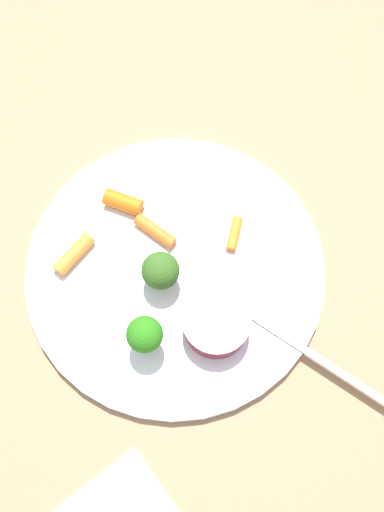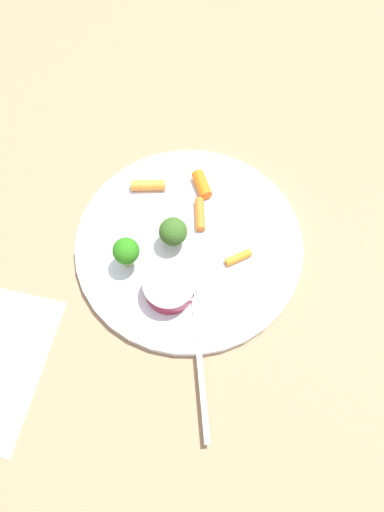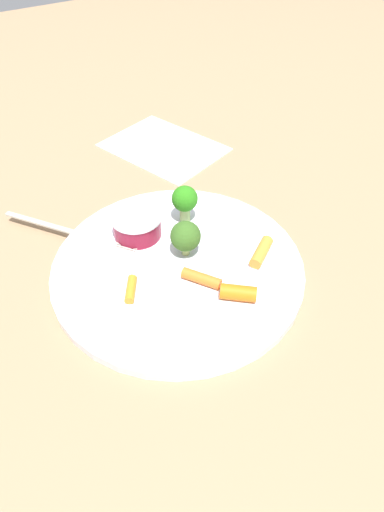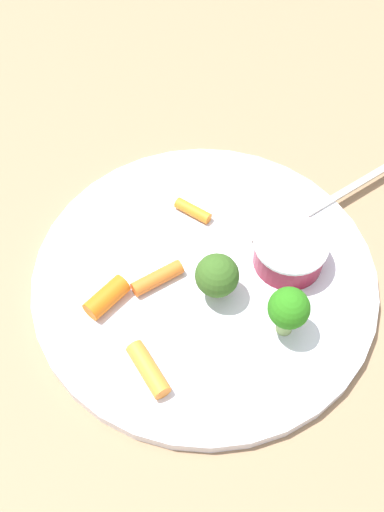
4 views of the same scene
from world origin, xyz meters
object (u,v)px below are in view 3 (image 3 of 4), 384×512
Objects in this scene: plate at (178,267)px; napkin at (164,147)px; broccoli_floret_0 at (186,236)px; carrot_stick_1 at (131,289)px; carrot_stick_3 at (201,278)px; fork at (71,232)px; sauce_cup at (137,225)px; carrot_stick_2 at (261,252)px; broccoli_floret_1 at (185,200)px; carrot_stick_0 at (238,293)px.

plate is 0.29m from napkin.
broccoli_floret_0 is 1.31× the size of carrot_stick_1.
carrot_stick_3 reaches higher than plate.
plate is at bearing 33.67° from fork.
carrot_stick_2 is (0.12, 0.10, -0.01)m from sauce_cup.
sauce_cup reaches higher than carrot_stick_1.
broccoli_floret_1 is 0.27× the size of napkin.
carrot_stick_1 is (0.08, -0.05, -0.01)m from sauce_cup.
carrot_stick_0 is (0.14, -0.03, -0.02)m from broccoli_floret_1.
plate is 0.15m from fork.
fork is at bearing -59.21° from napkin.
fork is (-0.12, -0.08, 0.01)m from plate.
fork is (-0.21, -0.11, -0.01)m from carrot_stick_0.
carrot_stick_3 is at bearing 7.87° from plate.
broccoli_floret_0 is 0.15m from fork.
carrot_stick_3 is at bearing -24.35° from broccoli_floret_1.
sauce_cup is 1.62× the size of carrot_stick_0.
carrot_stick_3 reaches higher than napkin.
broccoli_floret_1 is 0.12m from carrot_stick_3.
sauce_cup is 0.07m from broccoli_floret_0.
plate is 0.09m from broccoli_floret_1.
broccoli_floret_0 is at bearing 166.55° from carrot_stick_3.
sauce_cup is at bearing -170.60° from carrot_stick_3.
carrot_stick_3 is (-0.04, -0.02, -0.00)m from carrot_stick_0.
fork reaches higher than plate.
plate is 0.08m from sauce_cup.
carrot_stick_0 reaches higher than fork.
carrot_stick_0 reaches higher than napkin.
broccoli_floret_0 is (0.06, 0.03, 0.01)m from sauce_cup.
sauce_cup is at bearing -98.60° from broccoli_floret_1.
broccoli_floret_0 is at bearing 25.61° from sauce_cup.
carrot_stick_3 is (-0.01, -0.08, -0.00)m from carrot_stick_2.
broccoli_floret_1 is at bearing -23.80° from napkin.
napkin is at bearing 151.72° from plate.
carrot_stick_1 is (0.07, -0.12, -0.03)m from broccoli_floret_1.
carrot_stick_2 is at bearing 45.23° from fork.
sauce_cup is (-0.07, -0.01, 0.02)m from plate.
carrot_stick_2 reaches higher than napkin.
carrot_stick_1 is 0.75× the size of carrot_stick_2.
napkin is (-0.34, 0.11, -0.02)m from carrot_stick_0.
fork is (-0.17, -0.17, -0.01)m from carrot_stick_2.
broccoli_floret_0 reaches higher than carrot_stick_0.
carrot_stick_0 is 0.07m from carrot_stick_2.
carrot_stick_0 reaches higher than carrot_stick_3.
broccoli_floret_1 is (0.01, 0.07, 0.02)m from sauce_cup.
broccoli_floret_0 is 0.09m from carrot_stick_0.
broccoli_floret_1 reaches higher than plate.
napkin is (-0.24, 0.12, -0.04)m from broccoli_floret_0.
broccoli_floret_0 is 0.09m from carrot_stick_2.
carrot_stick_1 is (-0.07, -0.09, -0.00)m from carrot_stick_0.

